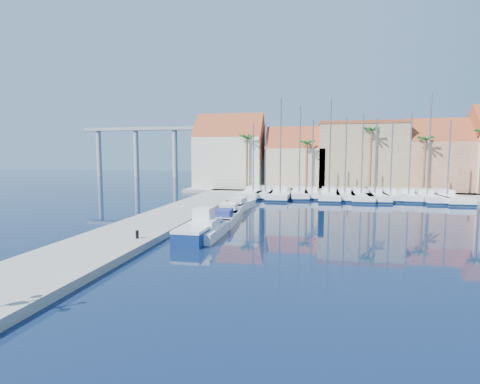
# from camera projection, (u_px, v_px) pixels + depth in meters

# --- Properties ---
(ground) EXTENTS (260.00, 260.00, 0.00)m
(ground) POSITION_uv_depth(u_px,v_px,m) (224.00, 266.00, 21.65)
(ground) COLOR #081731
(ground) RESTS_ON ground
(quay_west) EXTENTS (6.00, 77.00, 0.50)m
(quay_west) POSITION_uv_depth(u_px,v_px,m) (167.00, 218.00, 36.52)
(quay_west) COLOR gray
(quay_west) RESTS_ON ground
(shore_north) EXTENTS (54.00, 16.00, 0.50)m
(shore_north) POSITION_uv_depth(u_px,v_px,m) (341.00, 190.00, 66.64)
(shore_north) COLOR gray
(shore_north) RESTS_ON ground
(bollard) EXTENTS (0.23, 0.23, 0.57)m
(bollard) POSITION_uv_depth(u_px,v_px,m) (137.00, 234.00, 26.44)
(bollard) COLOR black
(bollard) RESTS_ON quay_west
(fishing_boat) EXTENTS (2.25, 6.38, 2.22)m
(fishing_boat) POSITION_uv_depth(u_px,v_px,m) (200.00, 229.00, 28.78)
(fishing_boat) COLOR navy
(fishing_boat) RESTS_ON ground
(motorboat_west_0) EXTENTS (2.24, 6.74, 1.40)m
(motorboat_west_0) POSITION_uv_depth(u_px,v_px,m) (209.00, 230.00, 29.56)
(motorboat_west_0) COLOR white
(motorboat_west_0) RESTS_ON ground
(motorboat_west_1) EXTENTS (2.33, 6.34, 1.40)m
(motorboat_west_1) POSITION_uv_depth(u_px,v_px,m) (225.00, 218.00, 34.98)
(motorboat_west_1) COLOR white
(motorboat_west_1) RESTS_ON ground
(motorboat_west_2) EXTENTS (2.81, 7.39, 1.40)m
(motorboat_west_2) POSITION_uv_depth(u_px,v_px,m) (230.00, 211.00, 39.60)
(motorboat_west_2) COLOR white
(motorboat_west_2) RESTS_ON ground
(motorboat_west_3) EXTENTS (2.90, 7.21, 1.40)m
(motorboat_west_3) POSITION_uv_depth(u_px,v_px,m) (239.00, 205.00, 44.52)
(motorboat_west_3) COLOR white
(motorboat_west_3) RESTS_ON ground
(sailboat_0) EXTENTS (3.74, 12.03, 11.00)m
(sailboat_0) POSITION_uv_depth(u_px,v_px,m) (254.00, 193.00, 57.39)
(sailboat_0) COLOR white
(sailboat_0) RESTS_ON ground
(sailboat_1) EXTENTS (2.79, 9.13, 11.10)m
(sailboat_1) POSITION_uv_depth(u_px,v_px,m) (266.00, 193.00, 57.04)
(sailboat_1) COLOR white
(sailboat_1) RESTS_ON ground
(sailboat_2) EXTENTS (3.38, 11.78, 14.58)m
(sailboat_2) POSITION_uv_depth(u_px,v_px,m) (281.00, 194.00, 56.15)
(sailboat_2) COLOR white
(sailboat_2) RESTS_ON ground
(sailboat_3) EXTENTS (3.27, 9.66, 13.55)m
(sailboat_3) POSITION_uv_depth(u_px,v_px,m) (299.00, 193.00, 56.49)
(sailboat_3) COLOR white
(sailboat_3) RESTS_ON ground
(sailboat_4) EXTENTS (2.21, 8.25, 11.53)m
(sailboat_4) POSITION_uv_depth(u_px,v_px,m) (312.00, 193.00, 56.56)
(sailboat_4) COLOR white
(sailboat_4) RESTS_ON ground
(sailboat_5) EXTENTS (3.23, 11.31, 14.26)m
(sailboat_5) POSITION_uv_depth(u_px,v_px,m) (329.00, 195.00, 54.87)
(sailboat_5) COLOR white
(sailboat_5) RESTS_ON ground
(sailboat_6) EXTENTS (2.88, 9.85, 11.84)m
(sailboat_6) POSITION_uv_depth(u_px,v_px,m) (344.00, 195.00, 54.79)
(sailboat_6) COLOR white
(sailboat_6) RESTS_ON ground
(sailboat_7) EXTENTS (3.57, 11.43, 12.05)m
(sailboat_7) POSITION_uv_depth(u_px,v_px,m) (361.00, 195.00, 54.11)
(sailboat_7) COLOR white
(sailboat_7) RESTS_ON ground
(sailboat_8) EXTENTS (3.06, 11.36, 11.52)m
(sailboat_8) POSITION_uv_depth(u_px,v_px,m) (374.00, 196.00, 54.10)
(sailboat_8) COLOR white
(sailboat_8) RESTS_ON ground
(sailboat_9) EXTENTS (2.54, 9.34, 11.12)m
(sailboat_9) POSITION_uv_depth(u_px,v_px,m) (389.00, 195.00, 54.35)
(sailboat_9) COLOR white
(sailboat_9) RESTS_ON ground
(sailboat_10) EXTENTS (2.91, 9.10, 12.22)m
(sailboat_10) POSITION_uv_depth(u_px,v_px,m) (408.00, 196.00, 53.39)
(sailboat_10) COLOR white
(sailboat_10) RESTS_ON ground
(sailboat_11) EXTENTS (3.38, 10.99, 14.69)m
(sailboat_11) POSITION_uv_depth(u_px,v_px,m) (425.00, 196.00, 52.65)
(sailboat_11) COLOR white
(sailboat_11) RESTS_ON ground
(sailboat_12) EXTENTS (3.60, 11.84, 11.14)m
(sailboat_12) POSITION_uv_depth(u_px,v_px,m) (445.00, 197.00, 51.90)
(sailboat_12) COLOR white
(sailboat_12) RESTS_ON ground
(building_0) EXTENTS (12.30, 9.00, 13.50)m
(building_0) POSITION_uv_depth(u_px,v_px,m) (230.00, 154.00, 68.82)
(building_0) COLOR beige
(building_0) RESTS_ON shore_north
(building_1) EXTENTS (10.30, 8.00, 11.00)m
(building_1) POSITION_uv_depth(u_px,v_px,m) (296.00, 161.00, 66.68)
(building_1) COLOR tan
(building_1) RESTS_ON shore_north
(building_2) EXTENTS (14.20, 10.20, 11.50)m
(building_2) POSITION_uv_depth(u_px,v_px,m) (360.00, 156.00, 65.48)
(building_2) COLOR #997E5E
(building_2) RESTS_ON shore_north
(building_3) EXTENTS (10.30, 8.00, 12.00)m
(building_3) POSITION_uv_depth(u_px,v_px,m) (435.00, 158.00, 62.27)
(building_3) COLOR #B16F59
(building_3) RESTS_ON shore_north
(palm_0) EXTENTS (2.60, 2.60, 10.15)m
(palm_0) POSITION_uv_depth(u_px,v_px,m) (247.00, 139.00, 62.93)
(palm_0) COLOR brown
(palm_0) RESTS_ON shore_north
(palm_1) EXTENTS (2.60, 2.60, 9.15)m
(palm_1) POSITION_uv_depth(u_px,v_px,m) (307.00, 144.00, 61.13)
(palm_1) COLOR brown
(palm_1) RESTS_ON shore_north
(palm_2) EXTENTS (2.60, 2.60, 11.15)m
(palm_2) POSITION_uv_depth(u_px,v_px,m) (372.00, 132.00, 59.06)
(palm_2) COLOR brown
(palm_2) RESTS_ON shore_north
(palm_3) EXTENTS (2.60, 2.60, 9.65)m
(palm_3) POSITION_uv_depth(u_px,v_px,m) (425.00, 141.00, 57.69)
(palm_3) COLOR brown
(palm_3) RESTS_ON shore_north
(viaduct) EXTENTS (48.00, 2.20, 14.45)m
(viaduct) POSITION_uv_depth(u_px,v_px,m) (158.00, 142.00, 108.15)
(viaduct) COLOR #9E9E99
(viaduct) RESTS_ON ground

